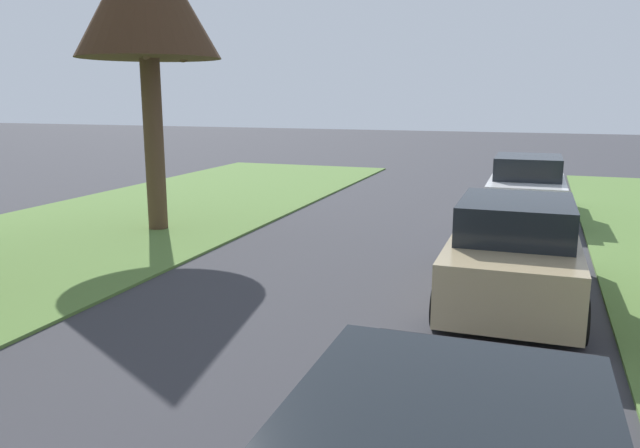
{
  "coord_description": "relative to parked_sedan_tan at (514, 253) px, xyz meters",
  "views": [
    {
      "loc": [
        2.51,
        4.43,
        3.07
      ],
      "look_at": [
        -0.33,
        12.41,
        1.31
      ],
      "focal_mm": 34.55,
      "sensor_mm": 36.0,
      "label": 1
    }
  ],
  "objects": [
    {
      "name": "parked_sedan_white",
      "position": [
        0.02,
        7.13,
        0.0
      ],
      "size": [
        1.96,
        4.41,
        1.57
      ],
      "color": "white",
      "rests_on": "ground"
    },
    {
      "name": "parked_sedan_tan",
      "position": [
        0.0,
        0.0,
        0.0
      ],
      "size": [
        1.96,
        4.41,
        1.57
      ],
      "color": "tan",
      "rests_on": "ground"
    }
  ]
}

